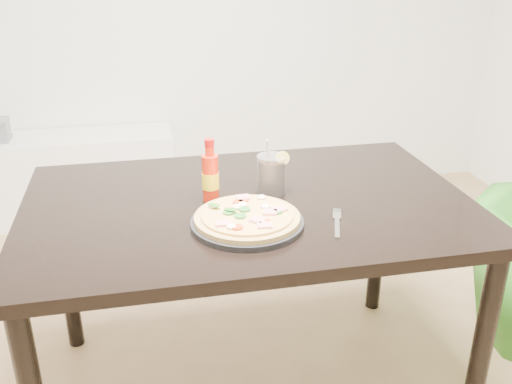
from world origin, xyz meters
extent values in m
cube|color=black|center=(0.05, 0.44, 0.73)|extent=(1.40, 0.90, 0.04)
cylinder|color=black|center=(0.69, 0.05, 0.35)|extent=(0.06, 0.06, 0.71)
cylinder|color=black|center=(-0.59, 0.83, 0.35)|extent=(0.06, 0.06, 0.71)
cylinder|color=black|center=(0.69, 0.83, 0.35)|extent=(0.06, 0.06, 0.71)
cylinder|color=black|center=(0.01, 0.27, 0.76)|extent=(0.33, 0.33, 0.02)
cylinder|color=tan|center=(0.01, 0.27, 0.77)|extent=(0.30, 0.30, 0.01)
cylinder|color=#D9B15E|center=(0.01, 0.27, 0.78)|extent=(0.26, 0.26, 0.01)
cube|color=pink|center=(0.07, 0.26, 0.79)|extent=(0.05, 0.04, 0.01)
cube|color=pink|center=(0.11, 0.28, 0.79)|extent=(0.05, 0.05, 0.01)
cube|color=pink|center=(-0.07, 0.22, 0.79)|extent=(0.04, 0.04, 0.01)
cube|color=pink|center=(0.04, 0.19, 0.79)|extent=(0.04, 0.04, 0.01)
cube|color=pink|center=(0.02, 0.38, 0.79)|extent=(0.04, 0.04, 0.01)
cube|color=pink|center=(0.03, 0.22, 0.79)|extent=(0.05, 0.05, 0.01)
cylinder|color=red|center=(0.05, 0.21, 0.79)|extent=(0.03, 0.03, 0.01)
cylinder|color=red|center=(-0.03, 0.19, 0.79)|extent=(0.03, 0.03, 0.01)
cylinder|color=red|center=(0.00, 0.35, 0.79)|extent=(0.03, 0.03, 0.01)
cylinder|color=red|center=(0.01, 0.36, 0.79)|extent=(0.03, 0.03, 0.01)
cylinder|color=#2E7426|center=(-0.01, 0.26, 0.79)|extent=(0.03, 0.03, 0.01)
cylinder|color=#2E7426|center=(0.09, 0.26, 0.79)|extent=(0.03, 0.03, 0.01)
cylinder|color=#2E7426|center=(0.01, 0.30, 0.79)|extent=(0.03, 0.03, 0.01)
cylinder|color=#2E7426|center=(-0.04, 0.29, 0.79)|extent=(0.03, 0.03, 0.01)
ellipsoid|color=white|center=(0.01, 0.33, 0.79)|extent=(0.03, 0.03, 0.01)
ellipsoid|color=white|center=(-0.08, 0.34, 0.79)|extent=(0.03, 0.03, 0.01)
ellipsoid|color=white|center=(0.07, 0.30, 0.79)|extent=(0.03, 0.03, 0.01)
ellipsoid|color=white|center=(-0.01, 0.32, 0.79)|extent=(0.03, 0.03, 0.01)
ellipsoid|color=white|center=(0.07, 0.37, 0.79)|extent=(0.03, 0.03, 0.01)
ellipsoid|color=white|center=(-0.05, 0.20, 0.79)|extent=(0.03, 0.03, 0.01)
ellipsoid|color=#256518|center=(-0.08, 0.33, 0.80)|extent=(0.04, 0.04, 0.00)
ellipsoid|color=#256518|center=(-0.03, 0.29, 0.80)|extent=(0.05, 0.04, 0.00)
cylinder|color=red|center=(-0.07, 0.47, 0.82)|extent=(0.05, 0.05, 0.15)
cylinder|color=yellow|center=(-0.07, 0.47, 0.82)|extent=(0.05, 0.05, 0.05)
cylinder|color=red|center=(-0.07, 0.47, 0.91)|extent=(0.03, 0.03, 0.03)
cylinder|color=red|center=(-0.07, 0.47, 0.94)|extent=(0.03, 0.03, 0.02)
cylinder|color=black|center=(0.13, 0.49, 0.80)|extent=(0.09, 0.09, 0.11)
cylinder|color=silver|center=(0.13, 0.49, 0.81)|extent=(0.10, 0.10, 0.12)
cylinder|color=#F2E059|center=(0.16, 0.47, 0.87)|extent=(0.04, 0.01, 0.04)
cylinder|color=#B2B2B7|center=(0.12, 0.50, 0.85)|extent=(0.03, 0.06, 0.17)
cube|color=silver|center=(0.26, 0.20, 0.75)|extent=(0.05, 0.12, 0.00)
cube|color=silver|center=(0.28, 0.27, 0.75)|extent=(0.04, 0.05, 0.00)
cube|color=silver|center=(0.28, 0.31, 0.75)|extent=(0.01, 0.03, 0.00)
cube|color=silver|center=(0.29, 0.31, 0.75)|extent=(0.01, 0.03, 0.00)
cube|color=silver|center=(0.29, 0.30, 0.75)|extent=(0.01, 0.03, 0.00)
cube|color=silver|center=(0.30, 0.30, 0.75)|extent=(0.01, 0.03, 0.00)
cube|color=white|center=(-0.80, 2.07, 0.25)|extent=(1.40, 0.34, 0.50)
camera|label=1|loc=(-0.26, -1.16, 1.49)|focal=40.00mm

